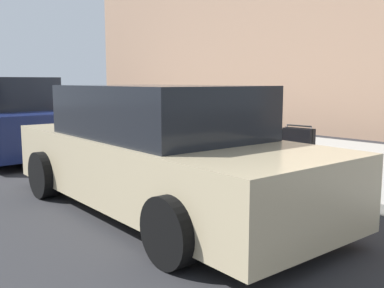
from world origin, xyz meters
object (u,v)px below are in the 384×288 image
bollard_post (138,130)px  suitcase_maroon_2 (250,143)px  suitcase_navy_4 (215,139)px  suitcase_red_6 (185,140)px  parked_car_navy_1 (1,119)px  suitcase_black_0 (298,151)px  suitcase_olive_3 (228,144)px  fire_hydrant (156,130)px  suitcase_silver_1 (272,148)px  parked_car_beige_0 (159,152)px  suitcase_teal_5 (195,139)px

bollard_post → suitcase_maroon_2: bearing=-176.2°
suitcase_navy_4 → suitcase_red_6: 0.88m
bollard_post → parked_car_navy_1: size_ratio=0.16×
suitcase_navy_4 → bollard_post: (2.23, 0.22, -0.01)m
suitcase_black_0 → parked_car_navy_1: parked_car_navy_1 is taller
suitcase_maroon_2 → suitcase_red_6: suitcase_maroon_2 is taller
suitcase_navy_4 → parked_car_navy_1: parked_car_navy_1 is taller
suitcase_olive_3 → bollard_post: suitcase_olive_3 is taller
fire_hydrant → suitcase_silver_1: bearing=-179.1°
suitcase_maroon_2 → parked_car_beige_0: parked_car_beige_0 is taller
suitcase_navy_4 → parked_car_beige_0: parked_car_beige_0 is taller
suitcase_maroon_2 → suitcase_navy_4: size_ratio=1.25×
suitcase_olive_3 → parked_car_beige_0: parked_car_beige_0 is taller
suitcase_black_0 → suitcase_teal_5: (2.30, 0.11, -0.02)m
suitcase_silver_1 → suitcase_olive_3: (0.92, 0.09, -0.02)m
fire_hydrant → parked_car_beige_0: (-3.40, 2.53, 0.19)m
suitcase_olive_3 → suitcase_silver_1: bearing=-174.6°
suitcase_maroon_2 → suitcase_teal_5: size_ratio=1.35×
suitcase_black_0 → suitcase_silver_1: size_ratio=1.06×
parked_car_navy_1 → suitcase_maroon_2: bearing=-151.8°
suitcase_navy_4 → suitcase_red_6: (0.88, 0.01, -0.12)m
suitcase_teal_5 → bollard_post: size_ratio=1.02×
suitcase_black_0 → fire_hydrant: suitcase_black_0 is taller
parked_car_navy_1 → suitcase_red_6: bearing=-139.9°
suitcase_teal_5 → suitcase_navy_4: bearing=-162.2°
suitcase_navy_4 → parked_car_navy_1: 4.74m
bollard_post → suitcase_silver_1: bearing=-176.8°
suitcase_teal_5 → parked_car_beige_0: 3.22m
suitcase_olive_3 → suitcase_navy_4: suitcase_olive_3 is taller
suitcase_silver_1 → suitcase_navy_4: suitcase_navy_4 is taller
suitcase_silver_1 → bollard_post: bearing=3.2°
suitcase_maroon_2 → suitcase_navy_4: (0.88, -0.01, -0.01)m
suitcase_silver_1 → suitcase_navy_4: size_ratio=0.93×
suitcase_olive_3 → fire_hydrant: (2.21, -0.04, 0.07)m
suitcase_black_0 → suitcase_navy_4: bearing=-0.6°
suitcase_teal_5 → suitcase_red_6: (0.46, -0.12, -0.09)m
suitcase_olive_3 → suitcase_red_6: 1.32m
suitcase_red_6 → fire_hydrant: fire_hydrant is taller
suitcase_red_6 → parked_car_beige_0: parked_car_beige_0 is taller
bollard_post → parked_car_navy_1: parked_car_navy_1 is taller
parked_car_beige_0 → suitcase_black_0: bearing=-95.6°
suitcase_red_6 → parked_car_navy_1: 4.04m
fire_hydrant → suitcase_olive_3: bearing=179.1°
suitcase_teal_5 → bollard_post: (1.82, 0.09, 0.02)m
suitcase_silver_1 → suitcase_navy_4: 1.36m
suitcase_silver_1 → suitcase_red_6: (2.24, -0.01, -0.09)m
suitcase_teal_5 → fire_hydrant: bearing=-2.7°
suitcase_silver_1 → suitcase_red_6: bearing=-0.3°
suitcase_red_6 → suitcase_navy_4: bearing=-179.4°
suitcase_teal_5 → suitcase_red_6: 0.48m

